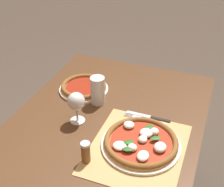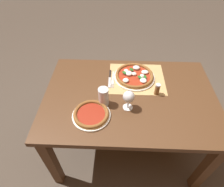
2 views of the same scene
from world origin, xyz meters
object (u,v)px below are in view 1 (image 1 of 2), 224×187
Objects in this scene: pizza_near at (141,142)px; pizza_far at (84,87)px; knife at (148,117)px; pint_glass at (98,91)px; fork at (144,119)px; wine_glass at (76,103)px; pepper_shaker at (86,152)px.

pizza_near is 1.28× the size of pizza_far.
pizza_near is at bearing -173.14° from knife.
pizza_near is 0.38m from pint_glass.
fork is at bearing 155.58° from knife.
pizza_near is 0.51m from pizza_far.
fork is (0.12, -0.29, -0.10)m from wine_glass.
pint_glass is 0.72× the size of fork.
wine_glass is at bearing 170.20° from pint_glass.
pepper_shaker is (-0.16, 0.18, 0.03)m from pizza_near.
pizza_far is at bearing 18.85° from wine_glass.
pizza_far is 1.69× the size of wine_glass.
knife is (0.20, 0.02, -0.02)m from pizza_near.
pizza_far is 0.40m from fork.
pizza_far is 0.28m from wine_glass.
pizza_far is at bearing 26.20° from pepper_shaker.
pint_glass is 1.49× the size of pepper_shaker.
pizza_far is at bearing 52.97° from pizza_near.
pepper_shaker reaches higher than pizza_far.
pizza_far is 1.31× the size of fork.
knife is (0.02, -0.01, 0.00)m from fork.
pepper_shaker is at bearing 156.78° from knife.
knife is (-0.03, -0.27, -0.06)m from pint_glass.
wine_glass is 0.35m from knife.
fork is at bearing -109.44° from pizza_far.
pizza_near is 1.68× the size of fork.
pizza_near is 3.46× the size of pepper_shaker.
pizza_far is 1.81× the size of pint_glass.
pizza_far is at bearing 56.32° from pint_glass.
pint_glass is at bearing 77.92° from fork.
wine_glass is at bearing 112.03° from fork.
fork is 0.93× the size of knife.
pepper_shaker is at bearing -163.56° from pint_glass.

